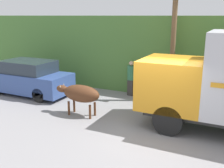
{
  "coord_description": "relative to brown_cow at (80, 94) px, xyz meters",
  "views": [
    {
      "loc": [
        2.23,
        -7.79,
        3.82
      ],
      "look_at": [
        -1.93,
        0.77,
        1.32
      ],
      "focal_mm": 42.0,
      "sensor_mm": 36.0,
      "label": 1
    }
  ],
  "objects": [
    {
      "name": "hillside_embankment",
      "position": [
        3.12,
        6.51,
        1.02
      ],
      "size": [
        32.0,
        5.58,
        3.81
      ],
      "color": "#4C7A38",
      "rests_on": "ground_plane"
    },
    {
      "name": "brown_cow",
      "position": [
        0.0,
        0.0,
        0.0
      ],
      "size": [
        1.93,
        0.67,
        1.23
      ],
      "rotation": [
        0.0,
        0.0,
        0.01
      ],
      "color": "#512D19",
      "rests_on": "ground_plane"
    },
    {
      "name": "parked_suv",
      "position": [
        -3.92,
        1.31,
        -0.07
      ],
      "size": [
        4.49,
        1.8,
        1.69
      ],
      "rotation": [
        0.0,
        0.0,
        -0.07
      ],
      "color": "#334C8C",
      "rests_on": "ground_plane"
    },
    {
      "name": "ground_plane",
      "position": [
        3.12,
        -0.41,
        -0.88
      ],
      "size": [
        60.0,
        60.0,
        0.0
      ],
      "primitive_type": "plane",
      "color": "gray"
    },
    {
      "name": "utility_pole",
      "position": [
        2.72,
        3.33,
        1.91
      ],
      "size": [
        0.9,
        0.22,
        5.34
      ],
      "color": "brown",
      "rests_on": "ground_plane"
    },
    {
      "name": "building_backdrop",
      "position": [
        -0.53,
        5.24,
        0.68
      ],
      "size": [
        4.74,
        2.7,
        3.09
      ],
      "color": "#C6B793",
      "rests_on": "ground_plane"
    },
    {
      "name": "pedestrian_on_hill",
      "position": [
        0.79,
        3.3,
        0.05
      ],
      "size": [
        0.44,
        0.44,
        1.71
      ],
      "rotation": [
        0.0,
        0.0,
        2.9
      ],
      "color": "#38332D",
      "rests_on": "ground_plane"
    }
  ]
}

